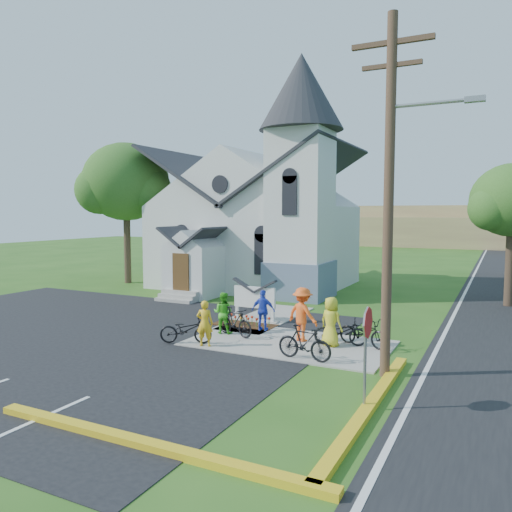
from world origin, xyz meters
The scene contains 20 objects.
ground centered at (0.00, 0.00, 0.00)m, with size 120.00×120.00×0.00m, color #2A5618.
parking_lot centered at (-7.00, -2.00, 0.01)m, with size 20.00×16.00×0.02m, color black.
sidewalk centered at (1.50, 0.50, 0.03)m, with size 7.00×4.00×0.05m, color #9B968C.
church centered at (-5.48, 12.48, 5.25)m, with size 12.35×12.00×13.00m.
church_sign centered at (-1.20, 3.20, 1.03)m, with size 2.20×0.40×1.70m.
flower_bed centered at (-1.20, 2.30, 0.04)m, with size 2.60×1.10×0.07m, color #38200F.
utility_pole centered at (5.36, -1.50, 5.40)m, with size 3.45×0.28×10.00m.
stop_sign centered at (5.43, -4.20, 1.78)m, with size 0.11×0.76×2.48m.
tree_lot_corner centered at (-14.00, 10.00, 6.60)m, with size 5.60×5.60×9.15m.
distant_hills centered at (3.36, 56.33, 2.17)m, with size 61.00×10.00×5.60m.
cyclist_0 centered at (-0.91, -1.20, 0.84)m, with size 0.58×0.38×1.59m, color yellow.
bike_0 centered at (-1.70, -1.20, 0.53)m, with size 0.64×1.84×0.97m, color black.
cyclist_1 centered at (-1.27, 0.67, 0.84)m, with size 0.77×0.60×1.57m, color green.
bike_1 centered at (-0.67, 0.49, 0.59)m, with size 0.51×1.79×1.07m, color black.
cyclist_2 centered at (-0.08, 1.71, 0.85)m, with size 0.94×0.39×1.60m, color blue.
bike_2 centered at (3.24, 0.98, 0.53)m, with size 0.64×1.82×0.96m, color black.
cyclist_3 centered at (1.84, 0.96, 1.01)m, with size 1.25×0.72×1.93m, color #FF5B1C.
bike_3 centered at (2.75, -1.20, 0.60)m, with size 0.51×1.82×1.09m, color black.
cyclist_4 centered at (2.97, 0.75, 0.90)m, with size 0.83×0.54×1.71m, color gold.
bike_4 centered at (3.99, 1.18, 0.55)m, with size 0.66×1.90×1.00m, color black.
Camera 1 is at (8.20, -15.51, 4.64)m, focal length 35.00 mm.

